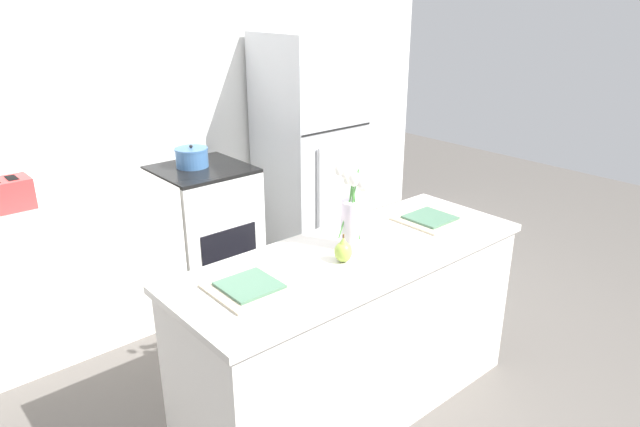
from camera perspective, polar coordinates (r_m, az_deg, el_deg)
The scene contains 12 objects.
ground_plane at distance 3.16m, azimuth 3.12°, elevation -18.49°, with size 10.00×10.00×0.00m, color #59544F.
back_wall at distance 4.16m, azimuth -16.24°, elevation 11.10°, with size 5.20×0.08×2.70m.
kitchen_island at distance 2.90m, azimuth 3.29°, elevation -11.74°, with size 1.80×0.66×0.88m.
back_counter at distance 3.74m, azimuth -26.93°, elevation -5.97°, with size 1.68×0.60×0.92m.
stove_range at distance 4.10m, azimuth -11.32°, elevation -1.63°, with size 0.60×0.61×0.92m.
refrigerator at distance 4.48m, azimuth -1.11°, elevation 6.45°, with size 0.68×0.67×1.76m.
flower_vase at distance 2.66m, azimuth 3.29°, elevation 0.02°, with size 0.18×0.14×0.43m.
pear_figurine at distance 2.57m, azimuth 2.34°, elevation -3.75°, with size 0.08×0.08×0.13m.
plate_setting_left at distance 2.37m, azimuth -7.08°, elevation -7.29°, with size 0.31×0.31×0.02m.
plate_setting_right at distance 3.10m, azimuth 10.94°, elevation -0.53°, with size 0.31×0.31×0.02m.
toaster at distance 3.52m, azimuth -28.94°, elevation 1.67°, with size 0.28×0.18×0.17m.
cooking_pot at distance 3.97m, azimuth -12.69°, elevation 5.50°, with size 0.22×0.22×0.15m.
Camera 1 is at (-1.71, -1.74, 2.01)m, focal length 32.00 mm.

